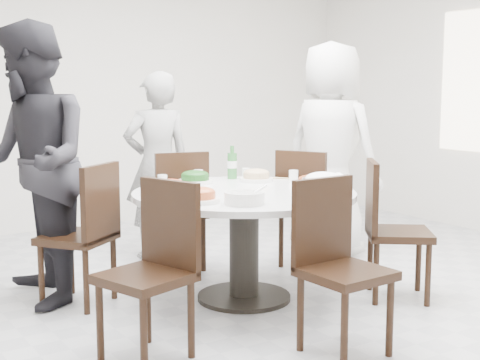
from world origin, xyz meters
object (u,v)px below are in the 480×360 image
soup_bowl (244,198)px  chair_n (177,210)px  rice_bowl (324,188)px  chair_ne (309,208)px  chair_se (399,230)px  chair_nw (77,234)px  chair_s (346,269)px  diner_right (331,149)px  chair_sw (145,273)px  diner_left (32,165)px  diner_middle (157,166)px  dining_table (244,246)px  beverage_bottle (232,162)px

soup_bowl → chair_n: bearing=79.2°
rice_bowl → chair_n: bearing=101.5°
chair_ne → chair_se: size_ratio=1.00×
rice_bowl → soup_bowl: 0.56m
chair_nw → chair_s: size_ratio=1.00×
chair_se → diner_right: 1.39m
chair_n → soup_bowl: (-0.26, -1.38, 0.31)m
chair_nw → chair_sw: (-0.02, -1.10, 0.00)m
rice_bowl → diner_left: bearing=141.9°
chair_n → chair_sw: (-1.00, -1.53, 0.00)m
chair_se → rice_bowl: 0.70m
soup_bowl → rice_bowl: bearing=-7.0°
chair_n → rice_bowl: (0.30, -1.45, 0.33)m
chair_sw → diner_middle: (1.03, 1.93, 0.31)m
diner_right → diner_left: size_ratio=0.98×
dining_table → chair_ne: chair_ne is taller
chair_sw → beverage_bottle: bearing=114.2°
diner_middle → soup_bowl: (-0.29, -1.77, 0.00)m
dining_table → diner_left: diner_left is taller
chair_nw → rice_bowl: chair_nw is taller
chair_sw → rice_bowl: (1.29, 0.09, 0.33)m
chair_n → chair_s: (-0.06, -2.05, 0.00)m
chair_n → chair_nw: (-0.97, -0.43, 0.00)m
chair_ne → soup_bowl: (-1.20, -0.87, 0.31)m
chair_se → diner_right: size_ratio=0.52×
chair_n → dining_table: bearing=103.7°
chair_nw → beverage_bottle: 1.30m
rice_bowl → chair_sw: bearing=-176.1°
soup_bowl → beverage_bottle: (0.53, 0.97, 0.09)m
chair_nw → beverage_bottle: size_ratio=3.76×
chair_s → beverage_bottle: bearing=76.3°
diner_right → soup_bowl: size_ratio=7.51×
dining_table → chair_sw: bearing=-150.4°
chair_s → soup_bowl: (-0.21, 0.67, 0.31)m
soup_bowl → chair_s: bearing=-72.8°
dining_table → chair_se: (0.90, -0.56, 0.10)m
chair_nw → chair_s: same height
chair_s → diner_right: bearing=48.8°
dining_table → rice_bowl: (0.29, -0.48, 0.43)m
chair_ne → chair_se: same height
diner_middle → soup_bowl: size_ratio=6.46×
chair_ne → rice_bowl: size_ratio=3.40×
chair_nw → diner_left: diner_left is taller
chair_ne → diner_left: (-2.15, 0.24, 0.46)m
chair_nw → chair_sw: bearing=51.9°
dining_table → diner_right: size_ratio=0.82×
chair_n → beverage_bottle: 0.63m
chair_nw → chair_sw: same height
chair_ne → chair_n: bearing=32.1°
beverage_bottle → diner_right: bearing=6.5°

